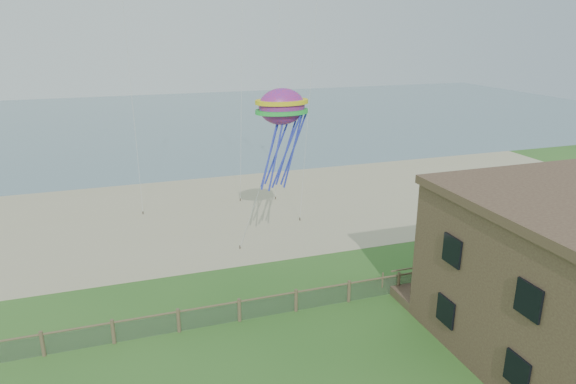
# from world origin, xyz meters

# --- Properties ---
(ground) EXTENTS (160.00, 160.00, 0.00)m
(ground) POSITION_xyz_m (0.00, 0.00, 0.00)
(ground) COLOR #2A5C1F
(ground) RESTS_ON ground
(sand_beach) EXTENTS (72.00, 20.00, 0.02)m
(sand_beach) POSITION_xyz_m (0.00, 22.00, 0.00)
(sand_beach) COLOR tan
(sand_beach) RESTS_ON ground
(ocean) EXTENTS (160.00, 68.00, 0.02)m
(ocean) POSITION_xyz_m (0.00, 66.00, 0.00)
(ocean) COLOR slate
(ocean) RESTS_ON ground
(chainlink_fence) EXTENTS (36.20, 0.20, 1.25)m
(chainlink_fence) POSITION_xyz_m (0.00, 6.00, 0.55)
(chainlink_fence) COLOR #4D412B
(chainlink_fence) RESTS_ON ground
(motel_deck) EXTENTS (15.00, 2.00, 0.50)m
(motel_deck) POSITION_xyz_m (13.00, 5.00, 0.25)
(motel_deck) COLOR brown
(motel_deck) RESTS_ON ground
(picnic_table) EXTENTS (2.42, 2.12, 0.86)m
(picnic_table) POSITION_xyz_m (8.56, 5.00, 0.43)
(picnic_table) COLOR brown
(picnic_table) RESTS_ON ground
(octopus_kite) EXTENTS (3.34, 2.55, 6.37)m
(octopus_kite) POSITION_xyz_m (1.06, 11.58, 8.15)
(octopus_kite) COLOR #FF2D28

